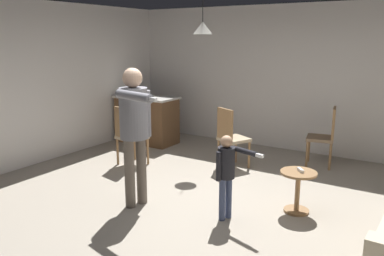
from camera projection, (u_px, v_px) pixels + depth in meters
ground at (193, 204)px, 5.07m from camera, size 7.68×7.68×0.00m
wall_back at (284, 78)px, 7.40m from camera, size 6.40×0.10×2.70m
wall_left at (28, 84)px, 6.44m from camera, size 0.10×6.40×2.70m
kitchen_counter at (147, 119)px, 7.99m from camera, size 1.26×0.66×0.95m
side_table_by_couch at (298, 187)px, 4.79m from camera, size 0.44×0.44×0.52m
person_adult at (135, 122)px, 4.82m from camera, size 0.80×0.63×1.75m
person_child at (227, 168)px, 4.52m from camera, size 0.56×0.28×1.02m
dining_chair_by_counter at (230, 136)px, 6.38m from camera, size 0.56×0.56×1.00m
dining_chair_near_wall at (325, 135)px, 6.46m from camera, size 0.49×0.49×1.00m
dining_chair_centre_back at (128, 134)px, 6.51m from camera, size 0.50×0.50×1.00m
spare_remote_on_table at (300, 170)px, 4.75m from camera, size 0.11×0.12×0.04m
ceiling_light_pendant at (203, 28)px, 6.41m from camera, size 0.32×0.32×0.55m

